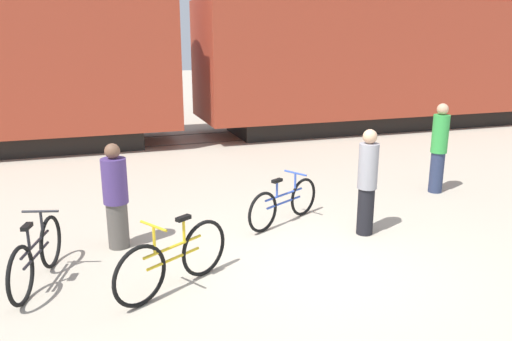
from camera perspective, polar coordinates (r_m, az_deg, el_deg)
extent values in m
plane|color=#B2A893|center=(6.97, 7.38, -10.91)|extent=(80.00, 80.00, 0.00)
cube|color=black|center=(17.92, 14.92, 5.76)|extent=(10.99, 2.27, 0.55)
cube|color=#9E3823|center=(17.72, 15.37, 12.31)|extent=(13.08, 3.02, 3.55)
cylinder|color=#9E3823|center=(17.73, 15.79, 18.03)|extent=(12.03, 2.87, 2.87)
cube|color=#4C4238|center=(14.65, -7.04, 3.08)|extent=(66.87, 0.07, 0.01)
cube|color=#4C4238|center=(16.03, -8.07, 4.09)|extent=(66.87, 0.07, 0.01)
torus|color=black|center=(7.34, -22.41, -7.54)|extent=(0.24, 0.70, 0.71)
torus|color=black|center=(6.51, -25.30, -10.81)|extent=(0.24, 0.70, 0.71)
cylinder|color=black|center=(6.85, -23.92, -7.68)|extent=(0.27, 0.84, 0.04)
cylinder|color=black|center=(6.91, -23.79, -8.83)|extent=(0.25, 0.77, 0.04)
cylinder|color=black|center=(6.65, -24.59, -7.05)|extent=(0.04, 0.04, 0.30)
cube|color=black|center=(6.60, -24.73, -5.85)|extent=(0.13, 0.21, 0.05)
cylinder|color=black|center=(7.03, -23.29, -5.59)|extent=(0.04, 0.04, 0.33)
cylinder|color=black|center=(6.97, -23.43, -4.31)|extent=(0.45, 0.16, 0.03)
torus|color=black|center=(8.73, 5.43, -3.02)|extent=(0.61, 0.37, 0.67)
torus|color=black|center=(7.95, 0.78, -4.78)|extent=(0.61, 0.37, 0.67)
cylinder|color=#3351B7|center=(8.28, 3.23, -2.75)|extent=(0.83, 0.48, 0.04)
cylinder|color=#3351B7|center=(8.32, 3.22, -3.66)|extent=(0.76, 0.44, 0.04)
cylinder|color=#3351B7|center=(8.10, 2.41, -2.11)|extent=(0.04, 0.04, 0.28)
cube|color=black|center=(8.06, 2.42, -1.17)|extent=(0.21, 0.17, 0.05)
cylinder|color=#3351B7|center=(8.45, 4.50, -1.30)|extent=(0.04, 0.04, 0.31)
cylinder|color=#3351B7|center=(8.41, 4.53, -0.29)|extent=(0.25, 0.42, 0.03)
torus|color=black|center=(6.01, -13.12, -11.66)|extent=(0.67, 0.44, 0.75)
torus|color=black|center=(6.60, -5.96, -8.81)|extent=(0.67, 0.44, 0.75)
cylinder|color=gold|center=(6.21, -9.43, -8.57)|extent=(0.79, 0.50, 0.04)
cylinder|color=gold|center=(6.27, -9.37, -9.89)|extent=(0.72, 0.46, 0.04)
cylinder|color=gold|center=(6.25, -8.25, -6.76)|extent=(0.04, 0.04, 0.32)
cube|color=black|center=(6.20, -8.30, -5.41)|extent=(0.21, 0.17, 0.05)
cylinder|color=gold|center=(5.98, -11.56, -7.80)|extent=(0.04, 0.04, 0.35)
cylinder|color=gold|center=(5.91, -11.65, -6.23)|extent=(0.27, 0.41, 0.03)
cylinder|color=#514C47|center=(7.67, -15.50, -6.02)|extent=(0.31, 0.31, 0.69)
cylinder|color=#473370|center=(7.46, -15.87, -1.15)|extent=(0.36, 0.36, 0.66)
sphere|color=brown|center=(7.36, -16.11, 2.15)|extent=(0.22, 0.22, 0.22)
cylinder|color=#283351|center=(10.59, 19.93, -0.20)|extent=(0.27, 0.27, 0.82)
cylinder|color=green|center=(10.42, 20.32, 3.95)|extent=(0.32, 0.32, 0.75)
sphere|color=tan|center=(10.34, 20.56, 6.58)|extent=(0.22, 0.22, 0.22)
cylinder|color=black|center=(8.06, 12.40, -4.55)|extent=(0.26, 0.26, 0.76)
cylinder|color=gray|center=(7.84, 12.70, 0.49)|extent=(0.30, 0.30, 0.71)
sphere|color=tan|center=(7.74, 12.90, 3.81)|extent=(0.22, 0.22, 0.22)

